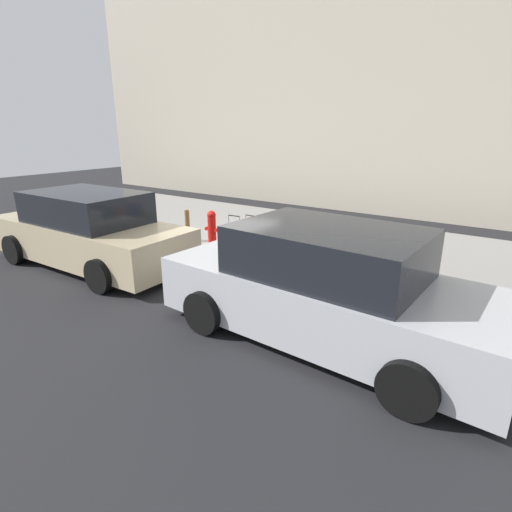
# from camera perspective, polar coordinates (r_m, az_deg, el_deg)

# --- Properties ---
(ground_plane) EXTENTS (40.00, 40.00, 0.00)m
(ground_plane) POSITION_cam_1_polar(r_m,az_deg,el_deg) (9.42, -6.73, -0.06)
(ground_plane) COLOR black
(sidewalk_curb) EXTENTS (18.00, 5.00, 0.14)m
(sidewalk_curb) POSITION_cam_1_polar(r_m,az_deg,el_deg) (11.30, 1.70, 3.47)
(sidewalk_curb) COLOR gray
(sidewalk_curb) RESTS_ON ground_plane
(building_facade_sidewalk_side) EXTENTS (24.00, 3.00, 9.71)m
(building_facade_sidewalk_side) POSITION_cam_1_polar(r_m,az_deg,el_deg) (16.19, 14.33, 24.39)
(building_facade_sidewalk_side) COLOR #B2A893
(building_facade_sidewalk_side) RESTS_ON ground_plane
(suitcase_black_0) EXTENTS (0.43, 0.22, 0.56)m
(suitcase_black_0) POSITION_cam_1_polar(r_m,az_deg,el_deg) (7.92, 14.75, -1.03)
(suitcase_black_0) COLOR black
(suitcase_black_0) RESTS_ON sidewalk_curb
(suitcase_teal_1) EXTENTS (0.47, 0.25, 0.71)m
(suitcase_teal_1) POSITION_cam_1_polar(r_m,az_deg,el_deg) (8.14, 11.59, -0.27)
(suitcase_teal_1) COLOR #0F606B
(suitcase_teal_1) RESTS_ON sidewalk_curb
(suitcase_red_2) EXTENTS (0.45, 0.21, 0.80)m
(suitcase_red_2) POSITION_cam_1_polar(r_m,az_deg,el_deg) (8.36, 8.49, 0.63)
(suitcase_red_2) COLOR red
(suitcase_red_2) RESTS_ON sidewalk_curb
(suitcase_navy_3) EXTENTS (0.50, 0.19, 1.00)m
(suitcase_navy_3) POSITION_cam_1_polar(r_m,az_deg,el_deg) (8.54, 5.23, 1.70)
(suitcase_navy_3) COLOR navy
(suitcase_navy_3) RESTS_ON sidewalk_curb
(suitcase_olive_4) EXTENTS (0.45, 0.29, 0.87)m
(suitcase_olive_4) POSITION_cam_1_polar(r_m,az_deg,el_deg) (8.88, 2.52, 1.90)
(suitcase_olive_4) COLOR #59601E
(suitcase_olive_4) RESTS_ON sidewalk_curb
(suitcase_silver_5) EXTENTS (0.51, 0.22, 0.85)m
(suitcase_silver_5) POSITION_cam_1_polar(r_m,az_deg,el_deg) (9.15, -0.35, 2.49)
(suitcase_silver_5) COLOR #9EA0A8
(suitcase_silver_5) RESTS_ON sidewalk_curb
(suitcase_maroon_6) EXTENTS (0.37, 0.27, 0.81)m
(suitcase_maroon_6) POSITION_cam_1_polar(r_m,az_deg,el_deg) (9.38, -3.09, 2.65)
(suitcase_maroon_6) COLOR maroon
(suitcase_maroon_6) RESTS_ON sidewalk_curb
(fire_hydrant) EXTENTS (0.39, 0.21, 0.83)m
(fire_hydrant) POSITION_cam_1_polar(r_m,az_deg,el_deg) (9.80, -6.27, 4.14)
(fire_hydrant) COLOR red
(fire_hydrant) RESTS_ON sidewalk_curb
(bollard_post) EXTENTS (0.12, 0.12, 0.79)m
(bollard_post) POSITION_cam_1_polar(r_m,az_deg,el_deg) (10.15, -9.67, 4.26)
(bollard_post) COLOR brown
(bollard_post) RESTS_ON sidewalk_curb
(parked_car_silver_0) EXTENTS (4.79, 2.22, 1.62)m
(parked_car_silver_0) POSITION_cam_1_polar(r_m,az_deg,el_deg) (5.64, 9.92, -4.51)
(parked_car_silver_0) COLOR #B2B5BA
(parked_car_silver_0) RESTS_ON ground_plane
(parked_car_beige_1) EXTENTS (4.81, 2.08, 1.59)m
(parked_car_beige_1) POSITION_cam_1_polar(r_m,az_deg,el_deg) (9.29, -22.54, 3.22)
(parked_car_beige_1) COLOR tan
(parked_car_beige_1) RESTS_ON ground_plane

